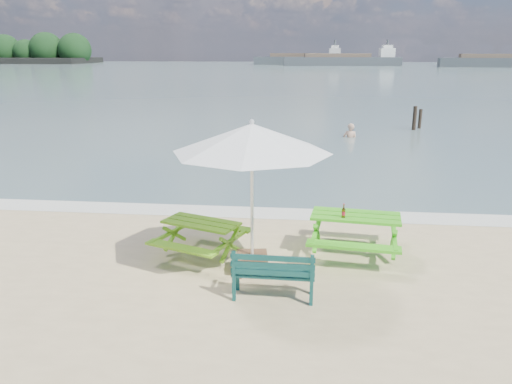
# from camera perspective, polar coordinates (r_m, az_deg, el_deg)

# --- Properties ---
(sea) EXTENTS (300.00, 300.00, 0.00)m
(sea) POSITION_cam_1_polar(r_m,az_deg,el_deg) (92.19, 5.76, 13.46)
(sea) COLOR slate
(sea) RESTS_ON ground
(foam_strip) EXTENTS (22.00, 0.90, 0.01)m
(foam_strip) POSITION_cam_1_polar(r_m,az_deg,el_deg) (12.36, 2.49, -2.45)
(foam_strip) COLOR silver
(foam_strip) RESTS_ON ground
(picnic_table_left) EXTENTS (1.95, 2.04, 0.70)m
(picnic_table_left) POSITION_cam_1_polar(r_m,az_deg,el_deg) (9.85, -6.25, -5.38)
(picnic_table_left) COLOR #68AC1A
(picnic_table_left) RESTS_ON ground
(picnic_table_right) EXTENTS (1.92, 2.08, 0.81)m
(picnic_table_right) POSITION_cam_1_polar(r_m,az_deg,el_deg) (10.04, 11.21, -4.86)
(picnic_table_right) COLOR green
(picnic_table_right) RESTS_ON ground
(park_bench) EXTENTS (1.34, 0.48, 0.82)m
(park_bench) POSITION_cam_1_polar(r_m,az_deg,el_deg) (8.25, 2.00, -10.35)
(park_bench) COLOR #0E3A37
(park_bench) RESTS_ON ground
(side_table) EXTENTS (0.62, 0.62, 0.36)m
(side_table) POSITION_cam_1_polar(r_m,az_deg,el_deg) (9.11, -0.45, -8.14)
(side_table) COLOR brown
(side_table) RESTS_ON ground
(patio_umbrella) EXTENTS (3.11, 3.11, 2.72)m
(patio_umbrella) POSITION_cam_1_polar(r_m,az_deg,el_deg) (8.44, -0.48, 6.16)
(patio_umbrella) COLOR silver
(patio_umbrella) RESTS_ON ground
(beer_bottle) EXTENTS (0.07, 0.07, 0.27)m
(beer_bottle) POSITION_cam_1_polar(r_m,az_deg,el_deg) (9.67, 9.97, -2.38)
(beer_bottle) COLOR #985916
(beer_bottle) RESTS_ON picnic_table_right
(swimmer) EXTENTS (0.65, 0.44, 1.78)m
(swimmer) POSITION_cam_1_polar(r_m,az_deg,el_deg) (23.66, 10.67, 5.60)
(swimmer) COLOR tan
(swimmer) RESTS_ON ground
(mooring_pilings) EXTENTS (0.58, 0.78, 1.40)m
(mooring_pilings) POSITION_cam_1_polar(r_m,az_deg,el_deg) (26.77, 17.88, 7.80)
(mooring_pilings) COLOR black
(mooring_pilings) RESTS_ON ground
(cargo_ships) EXTENTS (120.84, 24.89, 4.40)m
(cargo_ships) POSITION_cam_1_polar(r_m,az_deg,el_deg) (139.22, 22.48, 13.68)
(cargo_ships) COLOR #373D41
(cargo_ships) RESTS_ON ground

